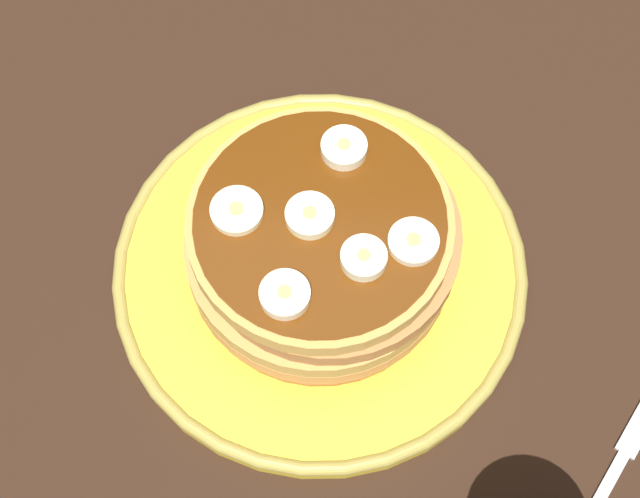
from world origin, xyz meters
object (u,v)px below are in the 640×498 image
Objects in this scene: pancake_stack at (321,246)px; banana_slice_4 at (285,295)px; banana_slice_0 at (309,222)px; banana_slice_2 at (364,258)px; fork at (608,484)px; banana_slice_3 at (236,216)px; banana_slice_5 at (413,242)px; banana_slice_1 at (344,149)px; plate at (320,269)px.

pancake_stack is 6.07× the size of banana_slice_4.
pancake_stack is at bearing 114.06° from banana_slice_0.
banana_slice_2 reaches higher than fork.
banana_slice_5 is (0.83, 10.07, 0.00)cm from banana_slice_3.
fork is (11.82, 17.76, -4.30)cm from pancake_stack.
banana_slice_1 is (-4.97, 1.60, 0.06)cm from banana_slice_0.
banana_slice_2 is (2.40, 2.62, 7.42)cm from plate.
banana_slice_0 is 23.12cm from fork.
fork is (11.95, 17.82, -0.58)cm from plate.
banana_slice_2 is 7.67cm from banana_slice_3.
plate is 8.62× the size of banana_slice_3.
pancake_stack is (0.13, 0.06, 3.72)cm from plate.
plate is at bearing -123.84° from fork.
banana_slice_4 is (9.49, -2.52, -0.04)cm from banana_slice_1.
banana_slice_2 reaches higher than pancake_stack.
fork is at bearing 56.35° from pancake_stack.
fork is at bearing 49.03° from banana_slice_5.
banana_slice_4 is at bearing 34.91° from banana_slice_3.
banana_slice_2 is 0.91× the size of banana_slice_5.
banana_slice_0 is 5.95cm from banana_slice_5.
banana_slice_3 is at bearing -86.68° from plate.
banana_slice_1 reaches higher than banana_slice_5.
pancake_stack is 3.70cm from banana_slice_0.
banana_slice_3 and banana_slice_5 have the same top height.
banana_slice_4 reaches higher than pancake_stack.
banana_slice_0 reaches higher than banana_slice_3.
plate is at bearing 163.08° from banana_slice_4.
banana_slice_0 is (0.28, -0.63, 3.63)cm from pancake_stack.
pancake_stack reaches higher than fork.
banana_slice_1 reaches higher than banana_slice_0.
banana_slice_5 is 18.31cm from fork.
banana_slice_0 reaches higher than banana_slice_5.
banana_slice_0 is 0.93× the size of banana_slice_3.
banana_slice_0 is 4.17cm from banana_slice_3.
banana_slice_0 is at bearing -121.90° from banana_slice_2.
plate is at bearing 125.38° from banana_slice_0.
fork is at bearing 57.86° from banana_slice_2.
banana_slice_3 is (-2.13, -7.37, -0.15)cm from banana_slice_2.
banana_slice_2 reaches higher than banana_slice_0.
banana_slice_4 is at bearing -17.96° from pancake_stack.
banana_slice_5 is at bearing 119.25° from banana_slice_4.
plate is at bearing -155.63° from pancake_stack.
plate is 3.73cm from pancake_stack.
banana_slice_1 is 1.04× the size of banana_slice_2.
banana_slice_0 reaches higher than plate.
banana_slice_4 is 0.24× the size of fork.
plate is 9.08cm from banana_slice_5.
fork is (10.85, 12.49, -7.85)cm from banana_slice_5.
banana_slice_0 is 1.00× the size of banana_slice_4.
banana_slice_2 reaches higher than plate.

